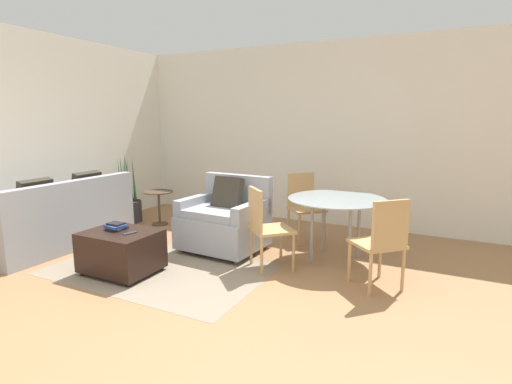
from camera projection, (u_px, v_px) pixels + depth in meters
ground_plane at (159, 317)px, 3.32m from camera, size 20.00×20.00×0.00m
wall_back at (307, 135)px, 6.21m from camera, size 12.00×0.06×2.75m
wall_left at (64, 136)px, 5.67m from camera, size 0.06×12.00×2.75m
area_rug at (160, 269)px, 4.37m from camera, size 2.34×1.50×0.01m
couch at (60, 222)px, 5.11m from camera, size 0.83×1.86×0.92m
armchair at (225, 221)px, 4.96m from camera, size 1.00×0.87×0.92m
ottoman at (121, 250)px, 4.23m from camera, size 0.75×0.59×0.45m
book_stack at (116, 226)px, 4.26m from camera, size 0.22×0.20×0.07m
tv_remote_primary at (130, 233)px, 4.11m from camera, size 0.08×0.15×0.01m
potted_plant at (128, 206)px, 6.36m from camera, size 0.42×0.42×1.13m
side_table at (159, 201)px, 6.15m from camera, size 0.45×0.45×0.52m
dining_table at (337, 205)px, 4.54m from camera, size 1.11×1.11×0.73m
dining_chair_near_left at (264, 223)px, 4.29m from camera, size 0.59×0.59×0.90m
dining_chair_near_right at (383, 238)px, 3.74m from camera, size 0.59×0.59×0.90m
dining_chair_far_left at (304, 202)px, 5.37m from camera, size 0.59×0.59×0.90m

